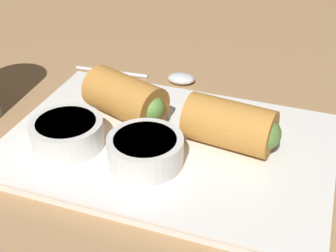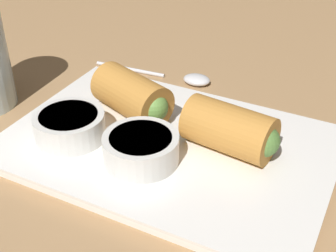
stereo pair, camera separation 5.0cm
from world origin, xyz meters
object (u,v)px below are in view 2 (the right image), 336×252
at_px(dipping_bowl_far, 70,125).
at_px(serving_plate, 168,148).
at_px(spoon, 184,78).
at_px(dipping_bowl_near, 141,148).

bearing_deg(dipping_bowl_far, serving_plate, -157.59).
height_order(serving_plate, dipping_bowl_far, dipping_bowl_far).
relative_size(serving_plate, spoon, 1.96).
bearing_deg(spoon, dipping_bowl_near, 103.25).
bearing_deg(serving_plate, spoon, -70.52).
xyz_separation_m(serving_plate, spoon, (0.05, -0.15, -0.00)).
distance_m(dipping_bowl_far, spoon, 0.19).
distance_m(dipping_bowl_near, spoon, 0.20).
bearing_deg(spoon, dipping_bowl_far, 78.37).
height_order(serving_plate, dipping_bowl_near, dipping_bowl_near).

